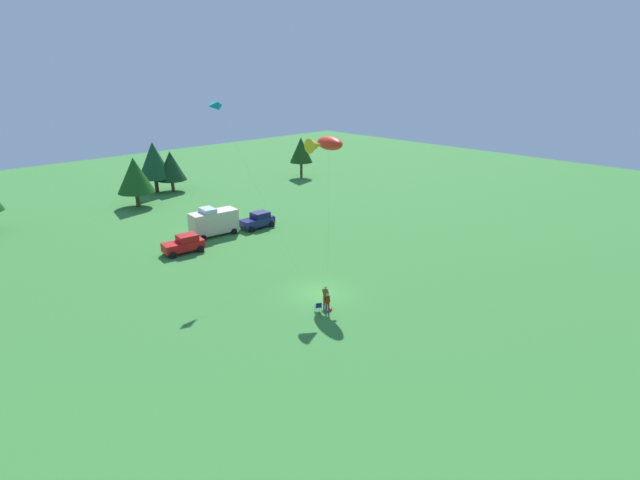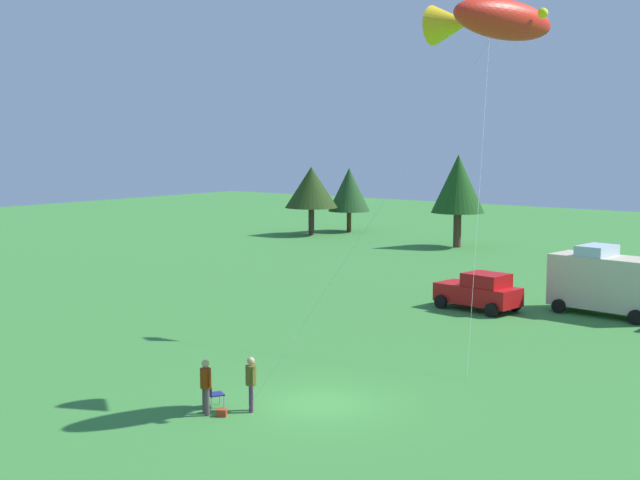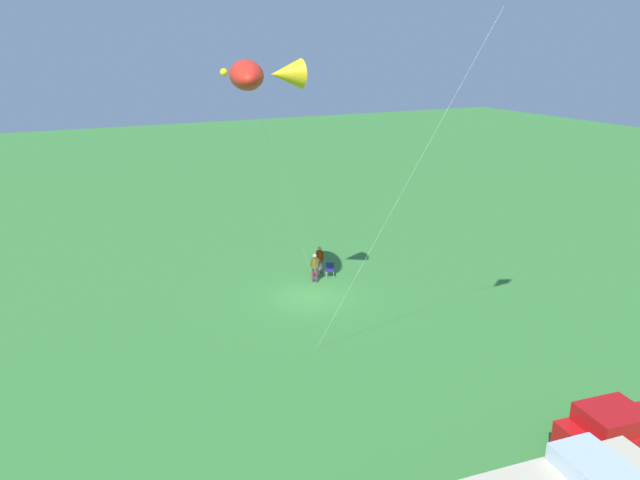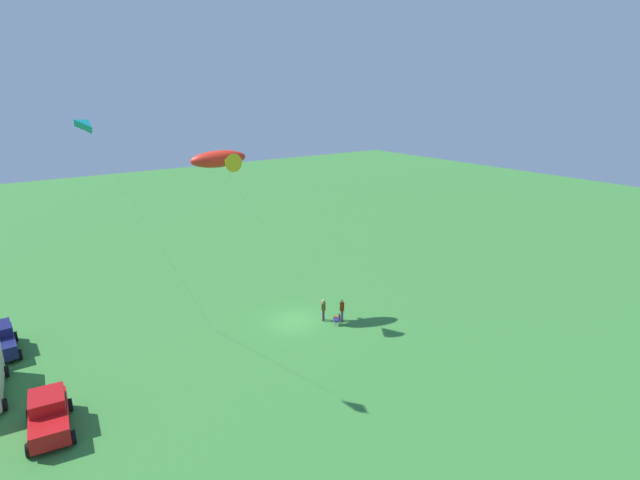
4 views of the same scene
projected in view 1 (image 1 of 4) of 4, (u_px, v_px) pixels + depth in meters
The scene contains 11 objects.
ground_plane at pixel (320, 293), 43.29m from camera, with size 160.00×160.00×0.00m, color #387F35.
person_kite_flyer at pixel (325, 294), 40.82m from camera, with size 0.52×0.53×1.74m.
folding_chair at pixel (318, 306), 39.88m from camera, with size 0.65×0.65×0.82m.
person_spectator at pixel (327, 302), 39.50m from camera, with size 0.52×0.44×1.74m.
backpack_on_grass at pixel (330, 309), 40.24m from camera, with size 0.32×0.22×0.22m, color #AF351C.
car_red_sedan at pixel (184, 244), 52.39m from camera, with size 4.39×2.65×1.89m.
van_camper_beige at pixel (214, 221), 57.57m from camera, with size 5.60×3.06×3.34m.
car_navy_hatch at pixel (258, 220), 60.39m from camera, with size 4.22×2.24×1.89m.
treeline_distant at pixel (104, 175), 67.87m from camera, with size 65.70×12.03×7.75m.
kite_large_fish at pixel (326, 144), 44.18m from camera, with size 7.03×7.74×12.84m.
kite_delta_teal at pixel (218, 105), 46.41m from camera, with size 3.91×7.95×15.69m.
Camera 1 is at (-27.23, -28.32, 18.75)m, focal length 28.00 mm.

